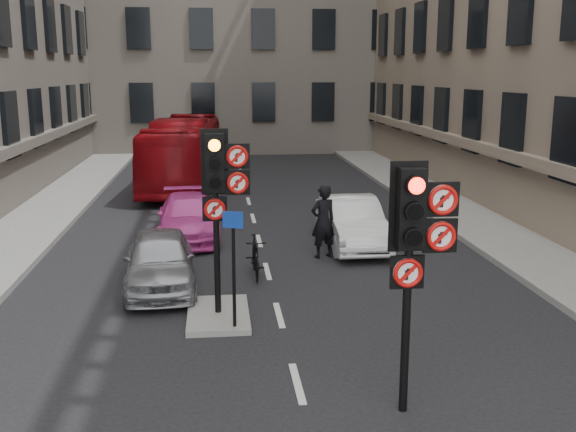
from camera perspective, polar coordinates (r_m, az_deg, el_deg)
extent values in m
cube|color=gray|center=(21.03, -22.64, -1.60)|extent=(3.00, 50.00, 0.16)
cube|color=gray|center=(21.83, 16.57, -0.68)|extent=(3.00, 50.00, 0.16)
cube|color=gray|center=(13.45, -5.92, -8.30)|extent=(1.20, 2.00, 0.12)
cylinder|color=black|center=(9.66, 9.93, -9.59)|extent=(0.12, 0.12, 2.40)
cube|color=black|center=(9.16, 10.33, 0.63)|extent=(0.36, 0.28, 1.10)
cube|color=black|center=(9.28, 10.11, 0.79)|extent=(0.52, 0.03, 1.25)
cylinder|color=#FF1407|center=(8.87, 10.86, 2.53)|extent=(0.22, 0.01, 0.22)
cylinder|color=black|center=(8.93, 10.77, 0.31)|extent=(0.22, 0.01, 0.22)
cylinder|color=black|center=(9.01, 10.68, -1.87)|extent=(0.22, 0.01, 0.22)
cube|color=black|center=(9.25, 12.89, 1.38)|extent=(0.47, 0.05, 0.47)
cylinder|color=white|center=(9.21, 12.97, 1.33)|extent=(0.41, 0.02, 0.41)
torus|color=#BF0C0A|center=(9.20, 13.00, 1.32)|extent=(0.41, 0.06, 0.41)
cube|color=#BF0C0A|center=(9.19, 13.01, 1.31)|extent=(0.25, 0.01, 0.25)
cube|color=black|center=(9.35, 12.75, -1.63)|extent=(0.47, 0.05, 0.47)
cylinder|color=white|center=(9.31, 12.83, -1.69)|extent=(0.41, 0.02, 0.41)
torus|color=#BF0C0A|center=(9.30, 12.86, -1.71)|extent=(0.41, 0.06, 0.41)
cube|color=#BF0C0A|center=(9.30, 12.87, -1.72)|extent=(0.25, 0.01, 0.25)
cube|color=black|center=(9.35, 10.04, -4.69)|extent=(0.47, 0.05, 0.47)
cylinder|color=white|center=(9.31, 10.11, -4.76)|extent=(0.41, 0.02, 0.41)
torus|color=#BF0C0A|center=(9.30, 10.14, -4.79)|extent=(0.41, 0.06, 0.41)
cube|color=#BF0C0A|center=(9.30, 10.15, -4.80)|extent=(0.25, 0.01, 0.25)
cylinder|color=black|center=(13.06, -6.04, -3.12)|extent=(0.12, 0.12, 2.40)
cube|color=black|center=(12.71, -6.22, 4.51)|extent=(0.36, 0.28, 1.10)
cube|color=black|center=(12.84, -6.22, 4.59)|extent=(0.52, 0.03, 1.25)
cylinder|color=orange|center=(12.43, -6.25, 5.96)|extent=(0.22, 0.02, 0.22)
cylinder|color=black|center=(12.47, -6.21, 4.36)|extent=(0.22, 0.02, 0.22)
cylinder|color=black|center=(12.52, -6.18, 2.78)|extent=(0.22, 0.02, 0.22)
cube|color=black|center=(12.68, -4.32, 5.08)|extent=(0.47, 0.05, 0.47)
cylinder|color=white|center=(12.64, -4.32, 5.06)|extent=(0.41, 0.02, 0.41)
torus|color=#BF0C0A|center=(12.63, -4.32, 5.05)|extent=(0.41, 0.06, 0.41)
cube|color=#BF0C0A|center=(12.63, -4.32, 5.04)|extent=(0.25, 0.02, 0.25)
cube|color=black|center=(12.76, -4.29, 2.85)|extent=(0.47, 0.05, 0.47)
cylinder|color=white|center=(12.72, -4.28, 2.82)|extent=(0.41, 0.02, 0.41)
torus|color=#BF0C0A|center=(12.70, -4.28, 2.81)|extent=(0.41, 0.06, 0.41)
cube|color=#BF0C0A|center=(12.70, -4.28, 2.81)|extent=(0.25, 0.02, 0.25)
cube|color=black|center=(12.84, -6.22, 0.60)|extent=(0.47, 0.05, 0.47)
cylinder|color=white|center=(12.80, -6.22, 0.57)|extent=(0.41, 0.02, 0.41)
torus|color=#BF0C0A|center=(12.79, -6.22, 0.56)|extent=(0.41, 0.06, 0.41)
cube|color=#BF0C0A|center=(12.78, -6.22, 0.55)|extent=(0.25, 0.02, 0.25)
imported|color=#929399|center=(15.22, -10.81, -3.69)|extent=(1.79, 3.88, 1.29)
imported|color=silver|center=(18.61, 5.44, -0.52)|extent=(1.45, 4.09, 1.35)
imported|color=#E142AB|center=(19.66, -8.45, -0.10)|extent=(1.90, 4.28, 1.22)
imported|color=maroon|center=(28.53, -8.82, 5.35)|extent=(3.08, 10.33, 2.84)
imported|color=black|center=(15.86, -2.80, -3.45)|extent=(0.47, 1.60, 0.96)
imported|color=black|center=(17.36, 2.99, -0.46)|extent=(0.81, 0.67, 1.91)
cylinder|color=black|center=(12.33, -4.61, -4.64)|extent=(0.06, 0.06, 2.14)
cube|color=#0D3198|center=(12.04, -4.68, -0.32)|extent=(0.37, 0.14, 0.30)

